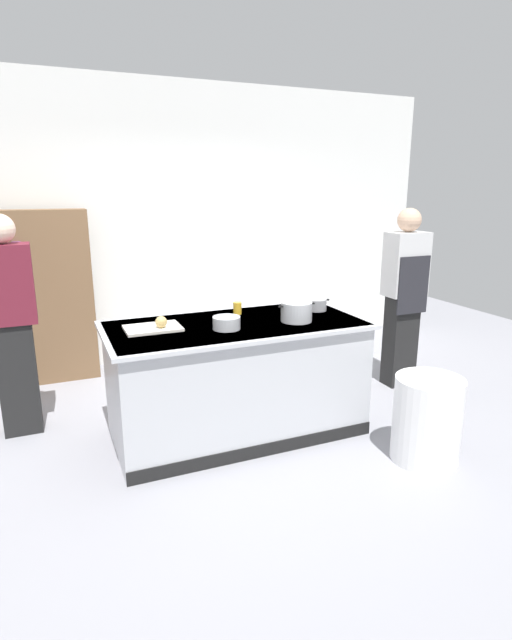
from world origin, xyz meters
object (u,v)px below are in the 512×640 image
Objects in this scene: stock_pot at (296,312)px; bookshelf at (34,298)px; sauce_pan at (317,305)px; person_chef at (404,294)px; mixing_bowl at (226,323)px; person_guest at (11,322)px; trash_bin at (427,419)px; juice_cup at (237,308)px; onion at (161,322)px.

bookshelf reaches higher than stock_pot.
person_chef reaches higher than sauce_pan.
mixing_bowl is 0.12× the size of person_guest.
trash_bin is at bearing -51.44° from stock_pot.
bookshelf is (-1.88, 1.92, -0.12)m from stock_pot.
juice_cup is (-0.66, 0.13, 0.00)m from sauce_pan.
trash_bin is at bearing 58.21° from person_guest.
person_chef and person_guest have the same top height.
person_chef is (0.75, 1.25, 0.61)m from trash_bin.
mixing_bowl is 0.44m from juice_cup.
stock_pot is at bearing -48.09° from juice_cup.
sauce_pan reaches higher than trash_bin.
trash_bin is 0.36× the size of bookshelf.
trash_bin is 1.58m from person_chef.
bookshelf reaches higher than mixing_bowl.
stock_pot is at bearing -0.13° from mixing_bowl.
onion is 0.36× the size of sauce_pan.
person_chef is at bearing 58.96° from trash_bin.
person_chef is at bearing 83.25° from person_guest.
bookshelf is at bearing 132.72° from trash_bin.
onion is 2.43m from person_chef.
stock_pot reaches higher than trash_bin.
person_guest is at bearing 166.82° from sauce_pan.
sauce_pan is 2.41m from person_guest.
juice_cup is (0.23, 0.38, 0.00)m from mixing_bowl.
sauce_pan is 0.93m from mixing_bowl.
person_guest is at bearing 158.53° from stock_pot.
person_guest is at bearing -97.62° from bookshelf.
person_chef is (1.73, 0.06, -0.04)m from juice_cup.
person_guest is at bearing 166.11° from juice_cup.
onion is at bearing 171.55° from stock_pot.
mixing_bowl is at bearing 122.20° from person_chef.
person_chef is at bearing -24.37° from bookshelf.
mixing_bowl is 0.12× the size of bookshelf.
onion is 1.20m from person_guest.
stock_pot is 0.18× the size of person_chef.
juice_cup reaches higher than trash_bin.
onion is at bearing -161.26° from juice_cup.
onion is 0.28× the size of stock_pot.
stock_pot reaches higher than onion.
onion is at bearing 56.54° from person_guest.
person_guest is (-2.03, 0.80, -0.06)m from stock_pot.
person_chef is at bearing 6.94° from onion.
bookshelf reaches higher than trash_bin.
stock_pot is 2.18m from person_guest.
trash_bin is (0.32, -1.05, -0.64)m from sauce_pan.
juice_cup is (0.68, 0.23, -0.01)m from onion.
bookshelf is (-0.86, 1.77, -0.11)m from onion.
bookshelf is (-2.52, 2.73, 0.54)m from trash_bin.
stock_pot is (1.02, -0.15, 0.01)m from onion.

